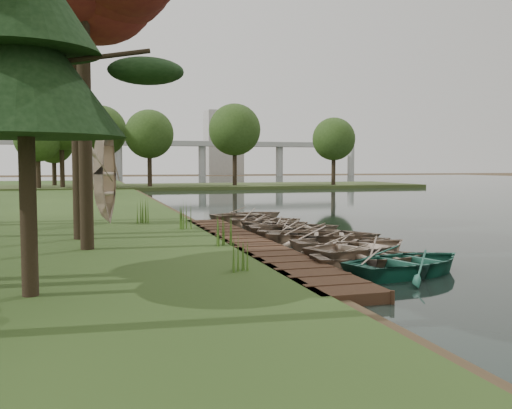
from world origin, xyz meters
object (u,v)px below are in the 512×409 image
object	(u,v)px
rowboat_2	(363,245)
rowboat_1	(373,255)
stored_rowboat	(108,214)
pine_tree	(23,29)
rowboat_0	(410,259)
boardwalk	(250,246)

from	to	relation	value
rowboat_2	rowboat_1	bearing A→B (deg)	141.53
stored_rowboat	pine_tree	bearing A→B (deg)	-167.24
rowboat_0	stored_rowboat	distance (m)	14.63
boardwalk	pine_tree	xyz separation A→B (m)	(-6.25, -6.30, 5.30)
rowboat_2	pine_tree	distance (m)	10.93
rowboat_0	rowboat_2	bearing A→B (deg)	-17.11
boardwalk	rowboat_2	size ratio (longest dim) A/B	4.09
rowboat_0	rowboat_2	distance (m)	2.62
rowboat_0	rowboat_2	xyz separation A→B (m)	(-0.00, 2.62, 0.01)
boardwalk	rowboat_0	distance (m)	6.01
pine_tree	rowboat_0	bearing A→B (deg)	6.18
rowboat_0	rowboat_1	bearing A→B (deg)	5.85
rowboat_1	rowboat_2	world-z (taller)	rowboat_2
stored_rowboat	rowboat_0	bearing A→B (deg)	-130.21
rowboat_2	pine_tree	xyz separation A→B (m)	(-9.03, -3.60, 4.99)
rowboat_2	stored_rowboat	bearing A→B (deg)	13.74
stored_rowboat	pine_tree	size ratio (longest dim) A/B	0.47
rowboat_0	stored_rowboat	world-z (taller)	stored_rowboat
stored_rowboat	rowboat_1	bearing A→B (deg)	-129.66
rowboat_0	rowboat_1	world-z (taller)	rowboat_0
rowboat_1	rowboat_2	bearing A→B (deg)	-13.02
rowboat_2	stored_rowboat	distance (m)	12.41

